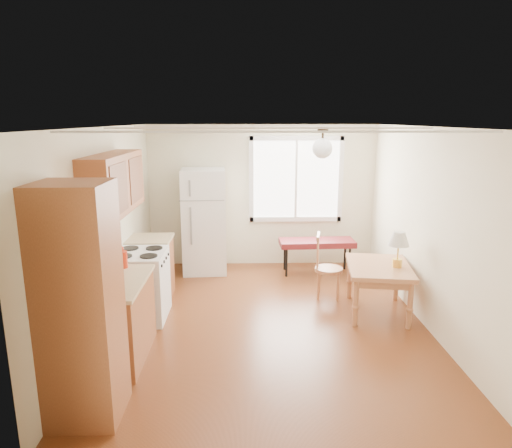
{
  "coord_description": "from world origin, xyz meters",
  "views": [
    {
      "loc": [
        -0.29,
        -5.5,
        2.6
      ],
      "look_at": [
        -0.15,
        0.73,
        1.15
      ],
      "focal_mm": 32.0,
      "sensor_mm": 36.0,
      "label": 1
    }
  ],
  "objects_px": {
    "refrigerator": "(204,221)",
    "dining_table": "(379,272)",
    "chair": "(323,262)",
    "bench": "(317,244)"
  },
  "relations": [
    {
      "from": "refrigerator",
      "to": "dining_table",
      "type": "relative_size",
      "value": 1.5
    },
    {
      "from": "refrigerator",
      "to": "chair",
      "type": "height_order",
      "value": "refrigerator"
    },
    {
      "from": "bench",
      "to": "dining_table",
      "type": "bearing_deg",
      "value": -72.93
    },
    {
      "from": "bench",
      "to": "dining_table",
      "type": "xyz_separation_m",
      "value": [
        0.58,
        -1.65,
        0.05
      ]
    },
    {
      "from": "bench",
      "to": "chair",
      "type": "xyz_separation_m",
      "value": [
        -0.07,
        -1.06,
        0.02
      ]
    },
    {
      "from": "chair",
      "to": "refrigerator",
      "type": "bearing_deg",
      "value": 158.01
    },
    {
      "from": "dining_table",
      "to": "chair",
      "type": "height_order",
      "value": "chair"
    },
    {
      "from": "bench",
      "to": "refrigerator",
      "type": "bearing_deg",
      "value": 172.52
    },
    {
      "from": "dining_table",
      "to": "chair",
      "type": "distance_m",
      "value": 0.89
    },
    {
      "from": "refrigerator",
      "to": "chair",
      "type": "xyz_separation_m",
      "value": [
        1.85,
        -1.23,
        -0.35
      ]
    }
  ]
}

